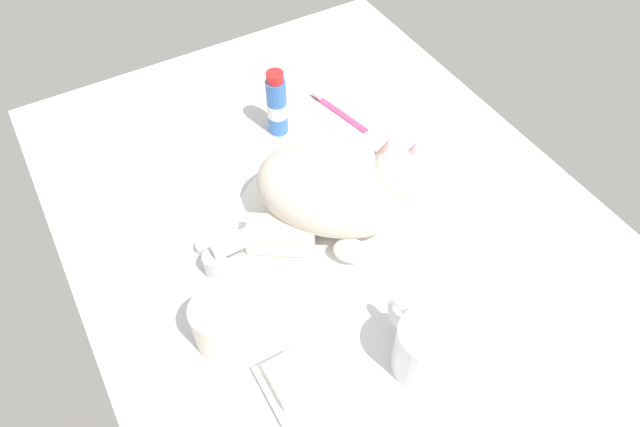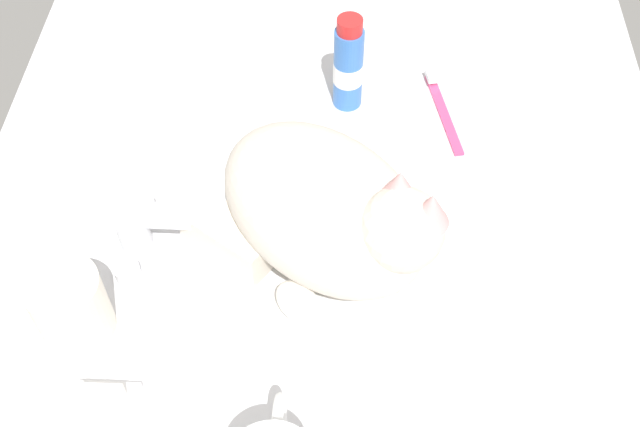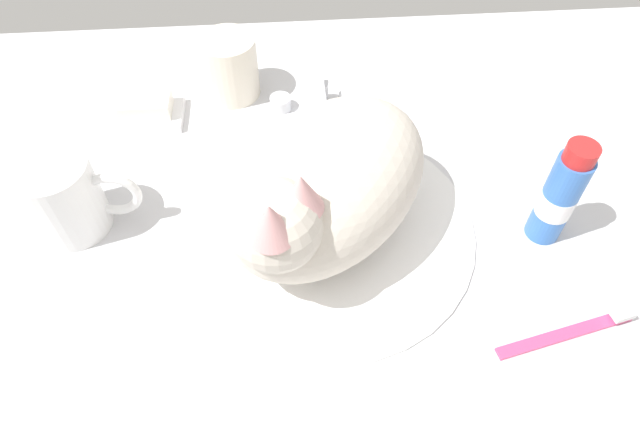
{
  "view_description": "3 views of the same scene",
  "coord_description": "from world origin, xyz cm",
  "px_view_note": "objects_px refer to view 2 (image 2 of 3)",
  "views": [
    {
      "loc": [
        -50.59,
        31.74,
        74.31
      ],
      "look_at": [
        -1.71,
        3.52,
        5.32
      ],
      "focal_mm": 32.32,
      "sensor_mm": 36.0,
      "label": 1
    },
    {
      "loc": [
        -50.29,
        -2.08,
        71.24
      ],
      "look_at": [
        -0.83,
        0.25,
        7.64
      ],
      "focal_mm": 44.0,
      "sensor_mm": 36.0,
      "label": 2
    },
    {
      "loc": [
        -3.62,
        -37.3,
        49.77
      ],
      "look_at": [
        -0.92,
        -0.94,
        4.12
      ],
      "focal_mm": 31.39,
      "sensor_mm": 36.0,
      "label": 3
    }
  ],
  "objects_px": {
    "soap_bar": "(96,420)",
    "toothbrush": "(442,107)",
    "rinse_cup": "(70,306)",
    "faucet": "(144,229)",
    "toothpaste_bottle": "(348,66)",
    "cat": "(328,212)"
  },
  "relations": [
    {
      "from": "faucet",
      "to": "toothpaste_bottle",
      "type": "xyz_separation_m",
      "value": [
        0.24,
        -0.22,
        0.03
      ]
    },
    {
      "from": "soap_bar",
      "to": "toothbrush",
      "type": "bearing_deg",
      "value": -37.55
    },
    {
      "from": "soap_bar",
      "to": "toothpaste_bottle",
      "type": "height_order",
      "value": "toothpaste_bottle"
    },
    {
      "from": "toothpaste_bottle",
      "to": "toothbrush",
      "type": "bearing_deg",
      "value": -94.04
    },
    {
      "from": "faucet",
      "to": "soap_bar",
      "type": "height_order",
      "value": "faucet"
    },
    {
      "from": "faucet",
      "to": "toothpaste_bottle",
      "type": "relative_size",
      "value": 0.91
    },
    {
      "from": "cat",
      "to": "rinse_cup",
      "type": "distance_m",
      "value": 0.27
    },
    {
      "from": "rinse_cup",
      "to": "cat",
      "type": "bearing_deg",
      "value": -67.97
    },
    {
      "from": "rinse_cup",
      "to": "soap_bar",
      "type": "bearing_deg",
      "value": -157.3
    },
    {
      "from": "cat",
      "to": "soap_bar",
      "type": "bearing_deg",
      "value": 135.64
    },
    {
      "from": "cat",
      "to": "rinse_cup",
      "type": "height_order",
      "value": "cat"
    },
    {
      "from": "cat",
      "to": "toothpaste_bottle",
      "type": "height_order",
      "value": "cat"
    },
    {
      "from": "cat",
      "to": "toothbrush",
      "type": "distance_m",
      "value": 0.28
    },
    {
      "from": "faucet",
      "to": "toothpaste_bottle",
      "type": "height_order",
      "value": "toothpaste_bottle"
    },
    {
      "from": "toothpaste_bottle",
      "to": "rinse_cup",
      "type": "bearing_deg",
      "value": 142.34
    },
    {
      "from": "cat",
      "to": "toothpaste_bottle",
      "type": "bearing_deg",
      "value": -3.47
    },
    {
      "from": "rinse_cup",
      "to": "faucet",
      "type": "bearing_deg",
      "value": -24.58
    },
    {
      "from": "toothpaste_bottle",
      "to": "toothbrush",
      "type": "relative_size",
      "value": 0.92
    },
    {
      "from": "rinse_cup",
      "to": "soap_bar",
      "type": "distance_m",
      "value": 0.12
    },
    {
      "from": "faucet",
      "to": "soap_bar",
      "type": "distance_m",
      "value": 0.22
    },
    {
      "from": "faucet",
      "to": "toothpaste_bottle",
      "type": "distance_m",
      "value": 0.32
    },
    {
      "from": "soap_bar",
      "to": "toothpaste_bottle",
      "type": "distance_m",
      "value": 0.51
    }
  ]
}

